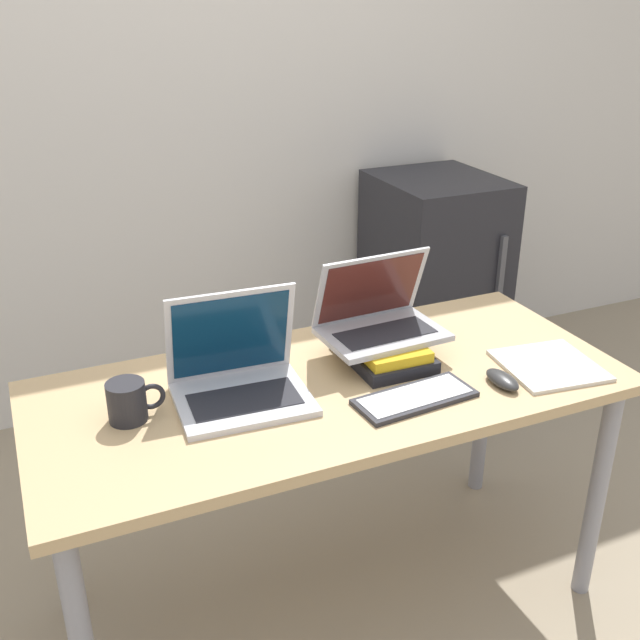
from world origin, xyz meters
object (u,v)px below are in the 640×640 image
at_px(laptop_left, 239,377).
at_px(book_stack, 383,350).
at_px(wireless_keyboard, 415,398).
at_px(notepad, 549,365).
at_px(mouse, 502,380).
at_px(laptop_on_books, 379,318).
at_px(mug, 128,401).
at_px(mini_fridge, 433,283).

height_order(laptop_left, book_stack, laptop_left).
xyz_separation_m(wireless_keyboard, notepad, (0.41, 0.00, -0.00)).
distance_m(book_stack, mouse, 0.32).
bearing_deg(book_stack, wireless_keyboard, -97.69).
relative_size(laptop_left, notepad, 1.25).
bearing_deg(laptop_on_books, wireless_keyboard, -97.19).
bearing_deg(mug, laptop_left, -0.20).
bearing_deg(mug, notepad, -9.98).
distance_m(book_stack, mini_fridge, 1.28).
relative_size(laptop_left, mini_fridge, 0.36).
relative_size(wireless_keyboard, notepad, 1.15).
height_order(mouse, notepad, mouse).
bearing_deg(mini_fridge, laptop_on_books, -129.39).
bearing_deg(notepad, laptop_on_books, 146.36).
distance_m(laptop_left, book_stack, 0.42).
height_order(laptop_on_books, notepad, laptop_on_books).
distance_m(laptop_on_books, wireless_keyboard, 0.28).
height_order(wireless_keyboard, mini_fridge, mini_fridge).
xyz_separation_m(wireless_keyboard, mouse, (0.24, -0.02, 0.01)).
relative_size(wireless_keyboard, mug, 2.29).
bearing_deg(wireless_keyboard, mouse, -5.64).
xyz_separation_m(notepad, mug, (-1.06, 0.19, 0.04)).
distance_m(laptop_left, laptop_on_books, 0.43).
relative_size(mug, mini_fridge, 0.15).
distance_m(book_stack, laptop_on_books, 0.08).
bearing_deg(book_stack, laptop_left, -175.86).
relative_size(laptop_on_books, mini_fridge, 0.36).
height_order(laptop_on_books, mini_fridge, laptop_on_books).
height_order(notepad, mug, mug).
bearing_deg(book_stack, mini_fridge, 51.57).
distance_m(wireless_keyboard, notepad, 0.41).
bearing_deg(laptop_left, mini_fridge, 40.28).
xyz_separation_m(laptop_left, notepad, (0.79, -0.19, -0.05)).
height_order(book_stack, notepad, book_stack).
relative_size(laptop_left, book_stack, 1.24).
xyz_separation_m(book_stack, mug, (-0.68, -0.03, 0.02)).
xyz_separation_m(wireless_keyboard, mug, (-0.65, 0.19, 0.04)).
relative_size(book_stack, mini_fridge, 0.29).
distance_m(mug, mini_fridge, 1.80).
height_order(book_stack, mouse, book_stack).
height_order(mouse, mini_fridge, mini_fridge).
bearing_deg(book_stack, laptop_on_books, 85.94).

